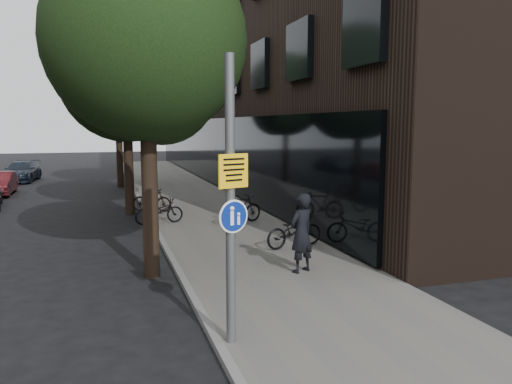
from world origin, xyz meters
name	(u,v)px	position (x,y,z in m)	size (l,w,h in m)	color
ground	(346,343)	(0.00, 0.00, 0.00)	(120.00, 120.00, 0.00)	black
sidewalk	(219,222)	(0.25, 10.00, 0.06)	(4.50, 60.00, 0.12)	#5C5955
curb_edge	(154,226)	(-2.00, 10.00, 0.07)	(0.15, 60.00, 0.13)	slate
building_right_dark_brick	(305,32)	(8.50, 22.00, 9.00)	(12.00, 40.00, 18.00)	black
street_tree_near	(149,49)	(-2.53, 4.64, 5.11)	(4.40, 4.40, 7.50)	black
street_tree_mid	(128,81)	(-2.53, 13.14, 5.11)	(5.00, 5.00, 7.80)	black
street_tree_far	(119,95)	(-2.53, 22.14, 5.11)	(5.00, 5.00, 7.80)	black
signpost	(230,201)	(-1.80, 0.35, 2.33)	(0.49, 0.19, 4.38)	#595B5E
pedestrian	(301,233)	(0.66, 3.47, 1.03)	(0.66, 0.44, 1.82)	black
parked_bike_facade_near	(294,231)	(1.37, 5.68, 0.58)	(0.62, 1.76, 0.93)	black
parked_bike_facade_far	(241,209)	(0.87, 9.33, 0.62)	(0.47, 1.68, 1.01)	black
parked_bike_curb_near	(159,211)	(-1.80, 10.11, 0.56)	(0.58, 1.66, 0.87)	black
parked_bike_curb_far	(152,200)	(-1.80, 12.59, 0.58)	(0.44, 1.55, 0.93)	black
parked_car_mid	(0,184)	(-8.45, 20.37, 0.57)	(1.21, 3.48, 1.15)	#59191E
parked_car_far	(22,171)	(-8.30, 26.67, 0.61)	(1.72, 4.24, 1.23)	#19212D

